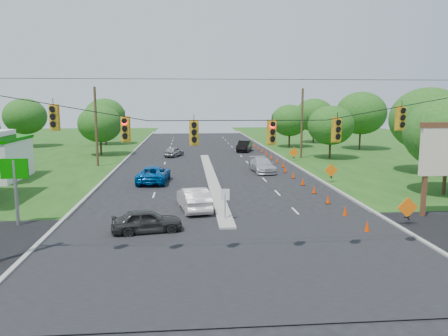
{
  "coord_description": "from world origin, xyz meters",
  "views": [
    {
      "loc": [
        -2.33,
        -20.37,
        7.48
      ],
      "look_at": [
        0.25,
        9.67,
        2.8
      ],
      "focal_mm": 35.0,
      "sensor_mm": 36.0,
      "label": 1
    }
  ],
  "objects": [
    {
      "name": "cone_3",
      "position": [
        7.91,
        13.5,
        0.35
      ],
      "size": [
        0.32,
        0.32,
        0.7
      ],
      "primitive_type": "cone",
      "color": "#D93200",
      "rests_on": "ground"
    },
    {
      "name": "work_sign_2",
      "position": [
        10.8,
        32.0,
        1.09
      ],
      "size": [
        1.27,
        0.58,
        1.37
      ],
      "color": "black",
      "rests_on": "ground"
    },
    {
      "name": "ground",
      "position": [
        0.0,
        0.0,
        0.0
      ],
      "size": [
        160.0,
        160.0,
        0.0
      ],
      "primitive_type": "plane",
      "color": "black",
      "rests_on": "ground"
    },
    {
      "name": "black_sedan",
      "position": [
        -4.66,
        4.02,
        0.68
      ],
      "size": [
        4.24,
        2.33,
        1.37
      ],
      "primitive_type": "imported",
      "rotation": [
        0.0,
        0.0,
        1.76
      ],
      "color": "#262626",
      "rests_on": "ground"
    },
    {
      "name": "work_sign_1",
      "position": [
        10.8,
        18.0,
        1.09
      ],
      "size": [
        1.27,
        0.58,
        1.37
      ],
      "color": "black",
      "rests_on": "ground"
    },
    {
      "name": "silver_car_far",
      "position": [
        5.58,
        24.5,
        0.74
      ],
      "size": [
        2.36,
        5.2,
        1.48
      ],
      "primitive_type": "imported",
      "rotation": [
        0.0,
        0.0,
        0.06
      ],
      "color": "#ABAAB3",
      "rests_on": "ground"
    },
    {
      "name": "tree_6",
      "position": [
        -16.0,
        55.0,
        4.96
      ],
      "size": [
        6.72,
        6.72,
        7.84
      ],
      "color": "black",
      "rests_on": "ground"
    },
    {
      "name": "utility_pole_far_left",
      "position": [
        -12.5,
        30.0,
        4.5
      ],
      "size": [
        0.28,
        0.28,
        9.0
      ],
      "primitive_type": "cylinder",
      "color": "#422D1C",
      "rests_on": "ground"
    },
    {
      "name": "curb_right",
      "position": [
        10.1,
        30.0,
        0.0
      ],
      "size": [
        0.25,
        110.0,
        0.16
      ],
      "primitive_type": "cube",
      "color": "gray",
      "rests_on": "ground"
    },
    {
      "name": "silver_car_oncoming",
      "position": [
        -4.08,
        38.31,
        0.66
      ],
      "size": [
        2.97,
        4.18,
        1.32
      ],
      "primitive_type": "imported",
      "rotation": [
        0.0,
        0.0,
        2.73
      ],
      "color": "gray",
      "rests_on": "ground"
    },
    {
      "name": "cone_7",
      "position": [
        8.51,
        27.5,
        0.35
      ],
      "size": [
        0.32,
        0.32,
        0.7
      ],
      "primitive_type": "cone",
      "color": "#D93200",
      "rests_on": "ground"
    },
    {
      "name": "tree_10",
      "position": [
        24.0,
        44.0,
        5.58
      ],
      "size": [
        7.56,
        7.56,
        8.82
      ],
      "color": "black",
      "rests_on": "ground"
    },
    {
      "name": "tree_9",
      "position": [
        16.0,
        34.0,
        4.34
      ],
      "size": [
        5.88,
        5.88,
        6.86
      ],
      "color": "black",
      "rests_on": "ground"
    },
    {
      "name": "cone_11",
      "position": [
        8.51,
        41.5,
        0.35
      ],
      "size": [
        0.32,
        0.32,
        0.7
      ],
      "primitive_type": "cone",
      "color": "#D93200",
      "rests_on": "ground"
    },
    {
      "name": "utility_pole_far_right",
      "position": [
        12.5,
        35.0,
        4.5
      ],
      "size": [
        0.28,
        0.28,
        9.0
      ],
      "primitive_type": "cylinder",
      "color": "#422D1C",
      "rests_on": "ground"
    },
    {
      "name": "cross_street",
      "position": [
        0.0,
        0.0,
        0.0
      ],
      "size": [
        160.0,
        14.0,
        0.02
      ],
      "primitive_type": "cube",
      "color": "black",
      "rests_on": "ground"
    },
    {
      "name": "tree_11",
      "position": [
        20.0,
        55.0,
        4.96
      ],
      "size": [
        6.72,
        6.72,
        7.84
      ],
      "color": "black",
      "rests_on": "ground"
    },
    {
      "name": "work_sign_0",
      "position": [
        10.8,
        4.0,
        1.09
      ],
      "size": [
        1.27,
        0.58,
        1.37
      ],
      "color": "black",
      "rests_on": "ground"
    },
    {
      "name": "cone_4",
      "position": [
        7.91,
        17.0,
        0.35
      ],
      "size": [
        0.32,
        0.32,
        0.7
      ],
      "primitive_type": "cone",
      "color": "#D93200",
      "rests_on": "ground"
    },
    {
      "name": "blue_pickup",
      "position": [
        -5.39,
        19.57,
        0.78
      ],
      "size": [
        3.05,
        5.82,
        1.56
      ],
      "primitive_type": "imported",
      "rotation": [
        0.0,
        0.0,
        3.06
      ],
      "color": "#014A9A",
      "rests_on": "ground"
    },
    {
      "name": "tree_5",
      "position": [
        -14.0,
        40.0,
        4.34
      ],
      "size": [
        5.88,
        5.88,
        6.86
      ],
      "color": "black",
      "rests_on": "ground"
    },
    {
      "name": "cone_2",
      "position": [
        7.91,
        10.0,
        0.35
      ],
      "size": [
        0.32,
        0.32,
        0.7
      ],
      "primitive_type": "cone",
      "color": "#D93200",
      "rests_on": "ground"
    },
    {
      "name": "pylon_sign",
      "position": [
        14.31,
        6.2,
        4.0
      ],
      "size": [
        5.9,
        2.3,
        6.12
      ],
      "color": "#59331E",
      "rests_on": "ground"
    },
    {
      "name": "signal_span",
      "position": [
        -0.05,
        -1.0,
        4.97
      ],
      "size": [
        25.6,
        0.32,
        9.0
      ],
      "color": "#422D1C",
      "rests_on": "ground"
    },
    {
      "name": "tree_7",
      "position": [
        18.0,
        12.0,
        4.96
      ],
      "size": [
        6.72,
        6.72,
        7.84
      ],
      "color": "black",
      "rests_on": "ground"
    },
    {
      "name": "tree_4",
      "position": [
        -28.0,
        52.0,
        4.96
      ],
      "size": [
        6.72,
        6.72,
        7.84
      ],
      "color": "black",
      "rests_on": "ground"
    },
    {
      "name": "white_sedan",
      "position": [
        -1.9,
        8.94,
        0.8
      ],
      "size": [
        2.48,
        5.05,
        1.59
      ],
      "primitive_type": "imported",
      "rotation": [
        0.0,
        0.0,
        3.31
      ],
      "color": "silver",
      "rests_on": "ground"
    },
    {
      "name": "dark_car_receding",
      "position": [
        6.14,
        43.28,
        0.8
      ],
      "size": [
        3.02,
        5.12,
        1.59
      ],
      "primitive_type": "imported",
      "rotation": [
        0.0,
        0.0,
        -0.3
      ],
      "color": "black",
      "rests_on": "ground"
    },
    {
      "name": "curb_left",
      "position": [
        -10.1,
        30.0,
        0.0
      ],
      "size": [
        0.25,
        110.0,
        0.16
      ],
      "primitive_type": "cube",
      "color": "gray",
      "rests_on": "ground"
    },
    {
      "name": "tree_8",
      "position": [
        22.0,
        22.0,
        5.58
      ],
      "size": [
        7.56,
        7.56,
        8.82
      ],
      "color": "black",
      "rests_on": "ground"
    },
    {
      "name": "cone_5",
      "position": [
        7.91,
        20.5,
        0.35
      ],
      "size": [
        0.32,
        0.32,
        0.7
      ],
      "primitive_type": "cone",
      "color": "#D93200",
      "rests_on": "ground"
    },
    {
      "name": "cone_13",
      "position": [
        8.51,
        48.5,
        0.35
      ],
      "size": [
        0.32,
        0.32,
        0.7
      ],
      "primitive_type": "cone",
      "color": "#D93200",
      "rests_on": "ground"
    },
    {
      "name": "cone_9",
      "position": [
        8.51,
        34.5,
        0.35
      ],
      "size": [
        0.32,
        0.32,
        0.7
      ],
      "primitive_type": "cone",
      "color": "#D93200",
      "rests_on": "ground"
    },
    {
      "name": "tree_12",
      "position": [
        14.0,
        48.0,
        4.34
      ],
      "size": [
        5.88,
        5.88,
        6.86
      ],
      "color": "black",
      "rests_on": "ground"
    },
    {
      "name": "cone_8",
      "position": [
        8.51,
        31.0,
        0.35
      ],
      "size": [
        0.32,
        0.32,
        0.7
      ],
      "primitive_type": "cone",
      "color": "#D93200",
      "rests_on": "ground"
    },
    {
      "name": "cone_6",
      "position": [
        7.91,
        24.0,
        0.35
      ],
      "size": [
        0.32,
        0.32,
        0.7
      ],
      "primitive_type": "cone",
      "color": "#D93200",
      "rests_on": "ground"
    },
    {
      "name": "cone_10",
      "position": [
        8.51,
        38.0,
        0.35
      ],
      "size": [
        0.32,
        0.32,
        0.7
      ],
      "primitive_type": "cone",
      "color": "#D93200",
      "rests_on": "ground"
    },
    {
      "name": "median",
      "position": [
        0.0,
        21.0,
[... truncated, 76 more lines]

